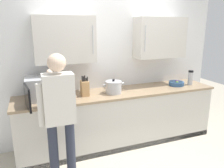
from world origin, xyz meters
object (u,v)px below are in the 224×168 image
(microwave_oven, at_px, (43,88))
(fruit_bowl, at_px, (176,83))
(stock_pot, at_px, (113,87))
(knife_block, at_px, (85,88))
(person_figure, at_px, (59,111))
(thermos_flask, at_px, (190,78))

(microwave_oven, xyz_separation_m, fruit_bowl, (2.25, -0.05, -0.12))
(stock_pot, distance_m, fruit_bowl, 1.21)
(knife_block, bearing_deg, person_figure, -123.54)
(person_figure, bearing_deg, microwave_oven, 98.87)
(knife_block, distance_m, thermos_flask, 1.92)
(microwave_oven, relative_size, person_figure, 0.46)
(knife_block, bearing_deg, fruit_bowl, 0.05)
(stock_pot, height_order, person_figure, person_figure)
(thermos_flask, xyz_separation_m, fruit_bowl, (-0.26, 0.04, -0.09))
(person_figure, bearing_deg, thermos_flask, 15.79)
(knife_block, distance_m, stock_pot, 0.45)
(stock_pot, bearing_deg, fruit_bowl, 1.61)
(fruit_bowl, bearing_deg, microwave_oven, 178.84)
(microwave_oven, height_order, fruit_bowl, microwave_oven)
(microwave_oven, height_order, thermos_flask, microwave_oven)
(stock_pot, height_order, fruit_bowl, stock_pot)
(knife_block, height_order, thermos_flask, knife_block)
(fruit_bowl, relative_size, person_figure, 0.16)
(microwave_oven, xyz_separation_m, stock_pot, (1.04, -0.08, -0.06))
(microwave_oven, relative_size, knife_block, 2.41)
(stock_pot, xyz_separation_m, thermos_flask, (1.47, -0.01, 0.03))
(fruit_bowl, distance_m, person_figure, 2.25)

